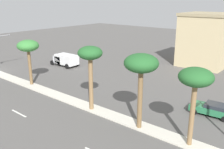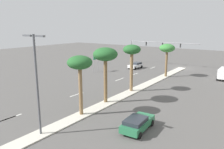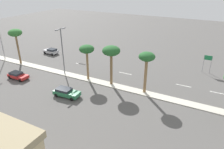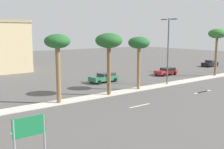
# 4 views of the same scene
# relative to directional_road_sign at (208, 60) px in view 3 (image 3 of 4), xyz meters

# --- Properties ---
(ground_plane) EXTENTS (160.00, 160.00, 0.00)m
(ground_plane) POSITION_rel_directional_road_sign_xyz_m (-14.48, 17.12, -2.75)
(ground_plane) COLOR #565451
(median_curb) EXTENTS (1.80, 84.86, 0.12)m
(median_curb) POSITION_rel_directional_road_sign_xyz_m (-14.48, 26.55, -2.69)
(median_curb) COLOR beige
(median_curb) RESTS_ON ground
(lane_stripe_outboard) EXTENTS (0.20, 2.80, 0.01)m
(lane_stripe_outboard) POSITION_rel_directional_road_sign_xyz_m (-8.38, -2.95, -2.75)
(lane_stripe_outboard) COLOR silver
(lane_stripe_outboard) RESTS_ON ground
(lane_stripe_inboard) EXTENTS (0.20, 2.80, 0.01)m
(lane_stripe_inboard) POSITION_rel_directional_road_sign_xyz_m (-8.38, 2.95, -2.75)
(lane_stripe_inboard) COLOR silver
(lane_stripe_inboard) RESTS_ON ground
(lane_stripe_center) EXTENTS (0.20, 2.80, 0.01)m
(lane_stripe_center) POSITION_rel_directional_road_sign_xyz_m (-8.38, 14.83, -2.75)
(lane_stripe_center) COLOR silver
(lane_stripe_center) RESTS_ON ground
(lane_stripe_far) EXTENTS (0.20, 2.80, 0.01)m
(lane_stripe_far) POSITION_rel_directional_road_sign_xyz_m (-8.38, 25.48, -2.75)
(lane_stripe_far) COLOR silver
(lane_stripe_far) RESTS_ON ground
(lane_stripe_left) EXTENTS (0.20, 2.80, 0.01)m
(lane_stripe_left) POSITION_rel_directional_road_sign_xyz_m (-8.38, 26.18, -2.75)
(lane_stripe_left) COLOR silver
(lane_stripe_left) RESTS_ON ground
(directional_road_sign) EXTENTS (0.10, 1.61, 3.77)m
(directional_road_sign) POSITION_rel_directional_road_sign_xyz_m (0.00, 0.00, 0.00)
(directional_road_sign) COLOR gray
(directional_road_sign) RESTS_ON ground
(palm_tree_near) EXTENTS (2.71, 2.71, 7.30)m
(palm_tree_near) POSITION_rel_directional_road_sign_xyz_m (-14.25, 8.52, 3.50)
(palm_tree_near) COLOR olive
(palm_tree_near) RESTS_ON median_curb
(palm_tree_left) EXTENTS (3.22, 3.22, 7.38)m
(palm_tree_left) POSITION_rel_directional_road_sign_xyz_m (-14.15, 15.12, 3.63)
(palm_tree_left) COLOR brown
(palm_tree_left) RESTS_ON median_curb
(palm_tree_rear) EXTENTS (2.83, 2.83, 6.90)m
(palm_tree_rear) POSITION_rel_directional_road_sign_xyz_m (-14.38, 20.17, 3.24)
(palm_tree_rear) COLOR olive
(palm_tree_rear) RESTS_ON median_curb
(palm_tree_trailing) EXTENTS (2.99, 2.99, 8.03)m
(palm_tree_trailing) POSITION_rel_directional_road_sign_xyz_m (-14.82, 38.68, 4.29)
(palm_tree_trailing) COLOR brown
(palm_tree_trailing) RESTS_ON median_curb
(street_lamp_leading) EXTENTS (2.90, 0.24, 9.41)m
(street_lamp_leading) POSITION_rel_directional_road_sign_xyz_m (-14.50, 25.95, 2.91)
(street_lamp_leading) COLOR #515459
(street_lamp_leading) RESTS_ON median_curb
(sedan_green_rear) EXTENTS (2.27, 4.61, 1.40)m
(sedan_green_rear) POSITION_rel_directional_road_sign_xyz_m (-21.60, 19.76, -1.99)
(sedan_green_rear) COLOR #287047
(sedan_green_rear) RESTS_ON ground
(sedan_silver_near) EXTENTS (2.16, 3.93, 1.45)m
(sedan_silver_near) POSITION_rel_directional_road_sign_xyz_m (-6.11, 37.33, -1.98)
(sedan_silver_near) COLOR #B2B2B7
(sedan_silver_near) RESTS_ON ground
(sedan_red_outboard) EXTENTS (2.02, 4.20, 1.30)m
(sedan_red_outboard) POSITION_rel_directional_road_sign_xyz_m (-20.65, 32.68, -2.04)
(sedan_red_outboard) COLOR red
(sedan_red_outboard) RESTS_ON ground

